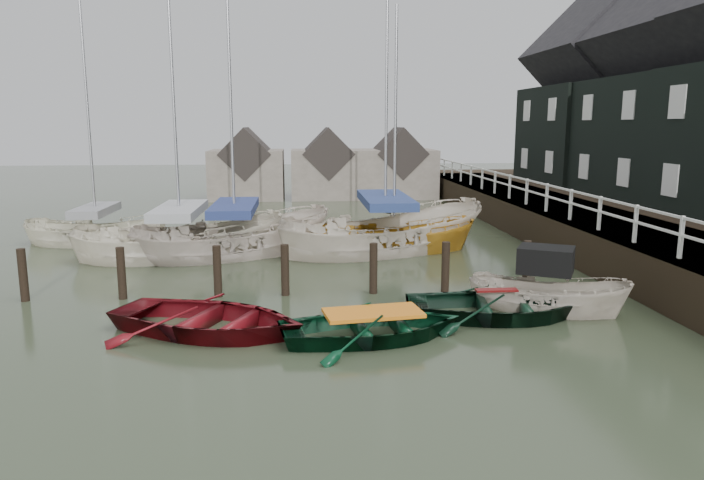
{
  "coord_description": "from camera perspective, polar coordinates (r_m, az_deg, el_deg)",
  "views": [
    {
      "loc": [
        -0.78,
        -13.56,
        4.57
      ],
      "look_at": [
        0.66,
        3.52,
        1.4
      ],
      "focal_mm": 32.0,
      "sensor_mm": 36.0,
      "label": 1
    }
  ],
  "objects": [
    {
      "name": "sailboat_e",
      "position": [
        26.22,
        -22.12,
        -0.19
      ],
      "size": [
        5.86,
        2.74,
        10.07
      ],
      "rotation": [
        0.0,
        0.0,
        1.46
      ],
      "color": "beige",
      "rests_on": "ground"
    },
    {
      "name": "rowboat_dkgreen",
      "position": [
        15.52,
        12.9,
        -6.91
      ],
      "size": [
        4.65,
        3.61,
        0.89
      ],
      "primitive_type": "imported",
      "rotation": [
        0.0,
        0.0,
        1.44
      ],
      "color": "black",
      "rests_on": "ground"
    },
    {
      "name": "mooring_pilings",
      "position": [
        17.05,
        -5.81,
        -3.38
      ],
      "size": [
        13.72,
        0.22,
        1.8
      ],
      "color": "black",
      "rests_on": "ground"
    },
    {
      "name": "sailboat_a",
      "position": [
        22.65,
        -15.25,
        -1.38
      ],
      "size": [
        7.55,
        3.96,
        11.03
      ],
      "rotation": [
        0.0,
        0.0,
        1.75
      ],
      "color": "beige",
      "rests_on": "ground"
    },
    {
      "name": "far_sheds",
      "position": [
        39.68,
        -2.49,
        6.55
      ],
      "size": [
        14.0,
        4.08,
        4.39
      ],
      "color": "#665B51",
      "rests_on": "ground"
    },
    {
      "name": "rowboat_red",
      "position": [
        14.44,
        -12.84,
        -8.24
      ],
      "size": [
        5.44,
        4.77,
        0.94
      ],
      "primitive_type": "imported",
      "rotation": [
        0.0,
        0.0,
        1.16
      ],
      "color": "#5D0D13",
      "rests_on": "ground"
    },
    {
      "name": "pier",
      "position": [
        25.98,
        18.51,
        1.39
      ],
      "size": [
        3.04,
        32.0,
        2.7
      ],
      "color": "black",
      "rests_on": "ground"
    },
    {
      "name": "rowboat_green",
      "position": [
        13.75,
        1.91,
        -8.94
      ],
      "size": [
        4.38,
        3.42,
        0.83
      ],
      "primitive_type": "imported",
      "rotation": [
        0.0,
        0.0,
        1.72
      ],
      "color": "black",
      "rests_on": "ground"
    },
    {
      "name": "land_strip",
      "position": [
        28.72,
        28.6,
        0.03
      ],
      "size": [
        14.0,
        38.0,
        1.5
      ],
      "primitive_type": "cube",
      "color": "black",
      "rests_on": "ground"
    },
    {
      "name": "sailboat_d",
      "position": [
        23.02,
        3.01,
        -0.84
      ],
      "size": [
        8.82,
        5.78,
        12.29
      ],
      "rotation": [
        0.0,
        0.0,
        1.93
      ],
      "color": "beige",
      "rests_on": "ground"
    },
    {
      "name": "ground",
      "position": [
        14.33,
        -1.45,
        -8.12
      ],
      "size": [
        120.0,
        120.0,
        0.0
      ],
      "primitive_type": "plane",
      "color": "#2A3421",
      "rests_on": "ground"
    },
    {
      "name": "sailboat_c",
      "position": [
        23.07,
        3.82,
        -0.94
      ],
      "size": [
        5.96,
        2.42,
        9.75
      ],
      "rotation": [
        0.0,
        0.0,
        1.54
      ],
      "color": "#B98322",
      "rests_on": "ground"
    },
    {
      "name": "sailboat_b",
      "position": [
        22.72,
        -10.51,
        -1.15
      ],
      "size": [
        7.83,
        5.56,
        12.79
      ],
      "rotation": [
        0.0,
        0.0,
        2.0
      ],
      "color": "beige",
      "rests_on": "ground"
    },
    {
      "name": "motorboat",
      "position": [
        16.39,
        17.23,
        -5.78
      ],
      "size": [
        4.13,
        3.12,
        2.33
      ],
      "rotation": [
        0.0,
        0.0,
        1.08
      ],
      "color": "beige",
      "rests_on": "ground"
    }
  ]
}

